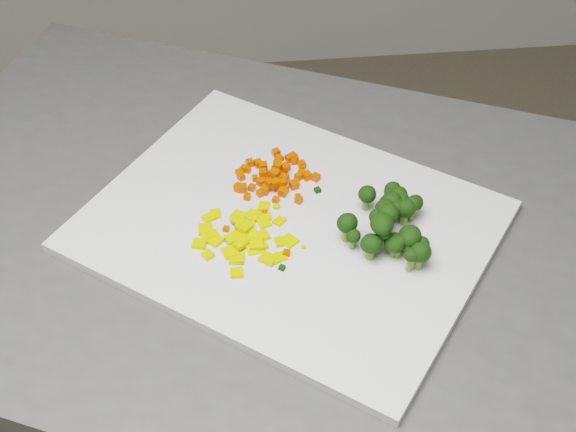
{
  "coord_description": "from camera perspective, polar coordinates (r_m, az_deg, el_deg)",
  "views": [
    {
      "loc": [
        -0.02,
        -0.34,
        1.56
      ],
      "look_at": [
        0.04,
        0.3,
        0.92
      ],
      "focal_mm": 50.0,
      "sensor_mm": 36.0,
      "label": 1
    }
  ],
  "objects": [
    {
      "name": "carrot_cube_33",
      "position": [
        0.96,
        -0.99,
        3.0
      ],
      "size": [
        0.01,
        0.01,
        0.01
      ],
      "primitive_type": "cube",
      "rotation": [
        0.0,
        0.0,
        1.63
      ],
      "color": "#E23802",
      "rests_on": "carrot_pile"
    },
    {
      "name": "stray_bit_2",
      "position": [
        0.92,
        -3.87,
        -0.34
      ],
      "size": [
        0.01,
        0.01,
        0.0
      ],
      "primitive_type": "cube",
      "rotation": [
        0.0,
        0.0,
        2.11
      ],
      "color": "#E23802",
      "rests_on": "cutting_board"
    },
    {
      "name": "carrot_cube_61",
      "position": [
        1.0,
        -0.7,
        4.18
      ],
      "size": [
        0.01,
        0.01,
        0.01
      ],
      "primitive_type": "cube",
      "rotation": [
        0.0,
        0.0,
        1.34
      ],
      "color": "#E23802",
      "rests_on": "carrot_pile"
    },
    {
      "name": "broccoli_floret_25",
      "position": [
        0.9,
        6.55,
        -0.91
      ],
      "size": [
        0.03,
        0.03,
        0.03
      ],
      "primitive_type": null,
      "color": "black",
      "rests_on": "broccoli_pile"
    },
    {
      "name": "carrot_cube_30",
      "position": [
        0.98,
        -3.5,
        3.11
      ],
      "size": [
        0.01,
        0.01,
        0.01
      ],
      "primitive_type": "cube",
      "rotation": [
        0.0,
        0.0,
        0.47
      ],
      "color": "#E23802",
      "rests_on": "carrot_pile"
    },
    {
      "name": "stray_bit_11",
      "position": [
        0.96,
        2.11,
        1.86
      ],
      "size": [
        0.01,
        0.01,
        0.0
      ],
      "primitive_type": "cube",
      "rotation": [
        0.0,
        0.0,
        1.97
      ],
      "color": "black",
      "rests_on": "cutting_board"
    },
    {
      "name": "pepper_chunk_17",
      "position": [
        0.9,
        -2.42,
        -1.34
      ],
      "size": [
        0.02,
        0.02,
        0.01
      ],
      "primitive_type": "cube",
      "rotation": [
        -0.12,
        -0.14,
        2.24
      ],
      "color": "yellow",
      "rests_on": "pepper_pile"
    },
    {
      "name": "pepper_chunk_2",
      "position": [
        0.89,
        -1.96,
        -2.06
      ],
      "size": [
        0.02,
        0.02,
        0.01
      ],
      "primitive_type": "cube",
      "rotation": [
        0.0,
        0.05,
        1.92
      ],
      "color": "yellow",
      "rests_on": "pepper_pile"
    },
    {
      "name": "pepper_chunk_12",
      "position": [
        0.89,
        -3.12,
        -1.96
      ],
      "size": [
        0.02,
        0.02,
        0.0
      ],
      "primitive_type": "cube",
      "rotation": [
        0.04,
        -0.04,
        2.88
      ],
      "color": "yellow",
      "rests_on": "pepper_pile"
    },
    {
      "name": "carrot_cube_2",
      "position": [
        0.97,
        -1.5,
        2.89
      ],
      "size": [
        0.01,
        0.01,
        0.01
      ],
      "primitive_type": "cube",
      "rotation": [
        0.0,
        0.0,
        2.65
      ],
      "color": "#E23802",
      "rests_on": "carrot_pile"
    },
    {
      "name": "carrot_cube_4",
      "position": [
        0.98,
        1.03,
        3.45
      ],
      "size": [
        0.01,
        0.01,
        0.01
      ],
      "primitive_type": "cube",
      "rotation": [
        0.0,
        0.0,
        1.21
      ],
      "color": "#E23802",
      "rests_on": "carrot_pile"
    },
    {
      "name": "pepper_chunk_36",
      "position": [
        0.91,
        -3.17,
        -0.73
      ],
      "size": [
        0.02,
        0.02,
        0.01
      ],
      "primitive_type": "cube",
      "rotation": [
        0.05,
        0.1,
        0.82
      ],
      "color": "yellow",
      "rests_on": "pepper_pile"
    },
    {
      "name": "stray_bit_1",
      "position": [
        0.93,
        -0.83,
        0.66
      ],
      "size": [
        0.01,
        0.01,
        0.0
      ],
      "primitive_type": "cube",
      "rotation": [
        0.0,
        0.0,
        2.65
      ],
      "color": "yellow",
      "rests_on": "cutting_board"
    },
    {
      "name": "carrot_cube_40",
      "position": [
        0.98,
        -3.06,
        3.39
      ],
      "size": [
        0.01,
        0.01,
        0.01
      ],
      "primitive_type": "cube",
      "rotation": [
        0.0,
        0.0,
        2.93
      ],
      "color": "#E23802",
      "rests_on": "carrot_pile"
    },
    {
      "name": "pepper_chunk_22",
      "position": [
        0.88,
        -0.64,
        -2.96
      ],
      "size": [
        0.02,
        0.02,
        0.01
      ],
      "primitive_type": "cube",
      "rotation": [
        0.13,
        -0.07,
        1.94
      ],
      "color": "yellow",
      "rests_on": "pepper_pile"
    },
    {
      "name": "broccoli_floret_16",
      "position": [
        0.92,
        8.79,
        0.48
      ],
      "size": [
        0.02,
        0.02,
        0.03
      ],
      "primitive_type": null,
      "color": "black",
      "rests_on": "broccoli_pile"
    },
    {
      "name": "stray_bit_4",
      "position": [
        0.92,
        -1.55,
        -0.4
      ],
      "size": [
        0.01,
        0.01,
        0.0
      ],
      "primitive_type": "cube",
      "rotation": [
        0.0,
        0.0,
        0.39
      ],
      "color": "yellow",
      "rests_on": "cutting_board"
    },
    {
      "name": "pepper_chunk_37",
      "position": [
        0.89,
        -3.1,
        -1.68
      ],
      "size": [
        0.02,
        0.02,
        0.01
      ],
      "primitive_type": "cube",
      "rotation": [
        -0.13,
        0.11,
        0.89
      ],
      "color": "yellow",
      "rests_on": "pepper_pile"
    },
    {
      "name": "carrot_cube_44",
      "position": [
        0.97,
        -0.26,
        2.7
      ],
      "size": [
        0.01,
        0.01,
        0.01
      ],
      "primitive_type": "cube",
      "rotation": [
        0.0,
        0.0,
        2.35
      ],
      "color": "#E23802",
      "rests_on": "carrot_pile"
    },
    {
      "name": "pepper_chunk_33",
      "position": [
        0.89,
        -5.74,
        -2.75
      ],
      "size": [
        0.02,
        0.02,
        0.01
      ],
      "primitive_type": "cube",
      "rotation": [
        -0.12,
        0.1,
        2.19
      ],
      "color": "yellow",
      "rests_on": "pepper_pile"
    },
    {
      "name": "pepper_chunk_31",
      "position": [
        0.86,
        -3.67,
        -4.05
      ],
      "size": [
        0.01,
        0.01,
        0.01
      ],
      "primitive_type": "cube",
      "rotation": [
        -0.03,
        0.03,
        1.61
      ],
      "color": "yellow",
      "rests_on": "pepper_pile"
    },
    {
      "name": "carrot_cube_25",
      "position": [
        0.96,
        -0.32,
        2.47
      ],
      "size": [
        0.01,
        0.01,
        0.01
      ],
      "primitive_type": "cube",
      "rotation": [
        0.0,
        0.0,
        1.51
      ],
      "color": "#E23802",
      "rests_on": "carrot_pile"
    },
    {
      "name": "carrot_cube_1",
      "position": [
        0.97,
        1.99,
        2.77
      ],
      "size": [
        0.01,
        0.01,
        0.01
      ],
      "primitive_type": "cube",
      "rotation": [
        0.0,
        0.0,
        0.78
      ],
      "color": "#E23802",
      "rests_on": "carrot_pile"
    },
    {
      "name": "carrot_cube_51",
      "position": [
        0.97,
        0.76,
        2.82
      ],
      "size": [
        0.01,
        0.01,
        0.01
      ],
      "primitive_type": "cube",
      "rotation": [
        0.0,
        0.0,
        0.63
      ],
      "color": "#E23802",
      "rests_on": "carrot_pile"
    },
    {
      "name": "pepper_chunk_4",
      "position": [
        0.93,
        -3.54,
        0.05
      ],
      "size": [
        0.02,
        0.02,
        0.0
      ],
      "primitive_type": "cube",
      "rotation": [
        0.03,
        0.04,
        1.01
      ],
      "color": "yellow",
      "rests_on": "pepper_pile"
    },
    {
      "name": "carrot_cube_11",
      "position": [
        0.97,
        -1.7,
        2.69
      ],
      "size": [
        0.01,
        0.01,
        0.01
      ],
      "primitive_type": "cube",
      "rotation": [
        0.0,
        0.0,
        3.1
      ],
      "color": "#E23802",
      "rests_on": "carrot_pile"
    },
    {
      "name": "broccoli_floret_20",
      "position": [
        0.87,
        8.66,
        -3.19
      ],
      "size": [
        0.02,
        0.02,
        0.03
      ],
      "primitive_type": null,
      "color": "black",
      "rests_on": "broccoli_pile"
    },
    {
      "name": "pepper_chunk_15",
      "position": [
        0.9,
        -3.99,
        -1.58
      ],
      "size": [
        0.02,
        0.02,
        0.01
      ],
      "primitive_type": "cube",
      "rotation": [
        0.1,
        0.02,
        0.42
      ],
      "color": "yellow",
      "rests_on": "pepper_pile"
    },
    {
      "name": "broccoli_floret_14",
      "position": [
        0.88,
        7.54,
        -2.12
      ],
      "size": [
        0.03,
        0.03,
        0.03
      ],
      "primitive_type": null,
      "color": "black",
      "rests_on": "broccoli_pile"
    },
    {
      "name": "carrot_cube_42",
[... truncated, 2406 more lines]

